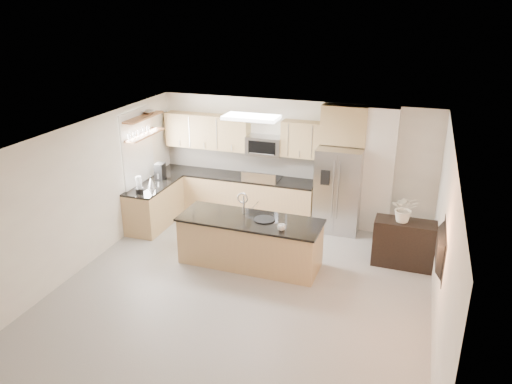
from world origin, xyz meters
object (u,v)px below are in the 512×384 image
(kettle, at_px, (151,182))
(island, at_px, (250,241))
(range, at_px, (263,198))
(coffee_maker, at_px, (160,172))
(cup, at_px, (281,227))
(blender, at_px, (139,186))
(refrigerator, at_px, (339,189))
(bowl, at_px, (148,112))
(microwave, at_px, (265,146))
(television, at_px, (437,249))
(platter, at_px, (264,220))
(flower_vase, at_px, (405,202))
(credenza, at_px, (404,244))

(kettle, bearing_deg, island, -18.55)
(range, distance_m, coffee_maker, 2.30)
(cup, bearing_deg, blender, 167.48)
(kettle, bearing_deg, refrigerator, 17.69)
(cup, height_order, blender, blender)
(range, xyz_separation_m, bowl, (-2.25, -0.74, 1.91))
(blender, relative_size, bowl, 1.02)
(microwave, height_order, cup, microwave)
(blender, bearing_deg, coffee_maker, 91.28)
(coffee_maker, bearing_deg, kettle, -82.21)
(refrigerator, distance_m, cup, 2.33)
(bowl, relative_size, television, 0.32)
(refrigerator, bearing_deg, platter, -116.77)
(range, xyz_separation_m, refrigerator, (1.66, -0.05, 0.42))
(bowl, distance_m, television, 6.32)
(kettle, xyz_separation_m, flower_vase, (5.04, -0.00, 0.22))
(range, distance_m, flower_vase, 3.34)
(island, height_order, platter, island)
(microwave, relative_size, flower_vase, 1.02)
(bowl, bearing_deg, microwave, 21.06)
(platter, bearing_deg, microwave, 107.66)
(microwave, height_order, flower_vase, microwave)
(island, relative_size, platter, 6.81)
(bowl, bearing_deg, platter, -23.22)
(flower_vase, bearing_deg, microwave, 155.89)
(bowl, xyz_separation_m, television, (5.76, -2.38, -1.03))
(range, distance_m, credenza, 3.30)
(cup, relative_size, bowl, 0.38)
(credenza, bearing_deg, blender, -174.81)
(island, distance_m, blender, 2.61)
(kettle, xyz_separation_m, coffee_maker, (-0.07, 0.51, 0.06))
(platter, relative_size, coffee_maker, 1.10)
(microwave, distance_m, flower_vase, 3.32)
(microwave, height_order, refrigerator, microwave)
(cup, xyz_separation_m, television, (2.44, -0.82, 0.41))
(microwave, xyz_separation_m, coffee_maker, (-2.09, -0.83, -0.55))
(refrigerator, height_order, flower_vase, refrigerator)
(bowl, relative_size, flower_vase, 0.46)
(island, bearing_deg, microwave, 102.20)
(flower_vase, bearing_deg, kettle, 179.98)
(microwave, xyz_separation_m, flower_vase, (3.01, -1.35, -0.39))
(microwave, bearing_deg, credenza, -23.54)
(island, distance_m, television, 3.40)
(blender, xyz_separation_m, coffee_maker, (-0.02, 0.89, 0.01))
(range, xyz_separation_m, television, (3.51, -3.12, 0.88))
(refrigerator, height_order, television, refrigerator)
(range, distance_m, refrigerator, 1.71)
(island, relative_size, cup, 19.47)
(microwave, bearing_deg, range, -90.00)
(microwave, xyz_separation_m, television, (3.51, -3.24, -0.28))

